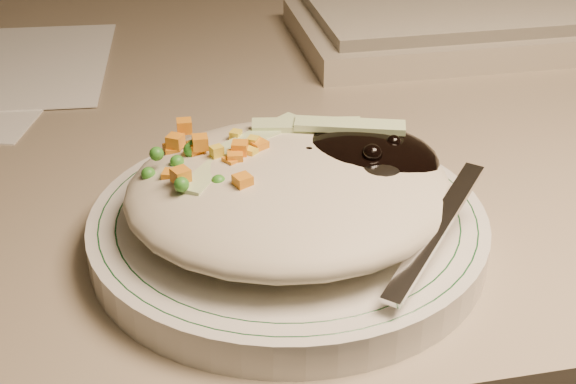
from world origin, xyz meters
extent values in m
cube|color=gray|center=(0.00, 1.38, 0.72)|extent=(1.40, 0.70, 0.04)
cylinder|color=silver|center=(-0.10, 1.17, 0.75)|extent=(0.24, 0.24, 0.02)
torus|color=#144723|center=(-0.10, 1.17, 0.76)|extent=(0.23, 0.23, 0.00)
torus|color=#144723|center=(-0.10, 1.17, 0.76)|extent=(0.21, 0.21, 0.00)
ellipsoid|color=#BEB59A|center=(-0.10, 1.16, 0.78)|extent=(0.19, 0.18, 0.04)
ellipsoid|color=black|center=(-0.05, 1.18, 0.79)|extent=(0.10, 0.09, 0.03)
ellipsoid|color=orange|center=(-0.14, 1.18, 0.78)|extent=(0.08, 0.08, 0.02)
sphere|color=black|center=(-0.08, 1.17, 0.79)|extent=(0.01, 0.01, 0.01)
sphere|color=black|center=(-0.05, 1.18, 0.79)|extent=(0.01, 0.01, 0.01)
sphere|color=black|center=(-0.03, 1.17, 0.80)|extent=(0.01, 0.01, 0.01)
sphere|color=black|center=(-0.04, 1.19, 0.79)|extent=(0.01, 0.01, 0.01)
sphere|color=black|center=(-0.05, 1.16, 0.80)|extent=(0.01, 0.01, 0.01)
sphere|color=black|center=(-0.06, 1.17, 0.79)|extent=(0.01, 0.01, 0.01)
sphere|color=black|center=(-0.04, 1.19, 0.79)|extent=(0.01, 0.01, 0.01)
cube|color=orange|center=(-0.15, 1.19, 0.80)|extent=(0.01, 0.01, 0.01)
cube|color=orange|center=(-0.13, 1.17, 0.79)|extent=(0.01, 0.01, 0.01)
cube|color=orange|center=(-0.16, 1.20, 0.80)|extent=(0.01, 0.01, 0.01)
cube|color=orange|center=(-0.12, 1.18, 0.80)|extent=(0.01, 0.01, 0.01)
cube|color=orange|center=(-0.13, 1.17, 0.80)|extent=(0.01, 0.01, 0.01)
cube|color=orange|center=(-0.16, 1.21, 0.79)|extent=(0.01, 0.01, 0.01)
cube|color=orange|center=(-0.15, 1.19, 0.80)|extent=(0.01, 0.01, 0.01)
cube|color=orange|center=(-0.13, 1.17, 0.80)|extent=(0.01, 0.01, 0.01)
cube|color=orange|center=(-0.11, 1.18, 0.80)|extent=(0.01, 0.01, 0.01)
cube|color=orange|center=(-0.15, 1.21, 0.80)|extent=(0.01, 0.01, 0.01)
cube|color=orange|center=(-0.16, 1.15, 0.80)|extent=(0.01, 0.01, 0.01)
cube|color=orange|center=(-0.13, 1.14, 0.80)|extent=(0.01, 0.01, 0.01)
cube|color=orange|center=(-0.16, 1.17, 0.79)|extent=(0.01, 0.01, 0.01)
cube|color=orange|center=(-0.16, 1.20, 0.79)|extent=(0.01, 0.01, 0.01)
sphere|color=#388C28|center=(-0.13, 1.18, 0.80)|extent=(0.01, 0.01, 0.01)
sphere|color=#388C28|center=(-0.16, 1.15, 0.80)|extent=(0.01, 0.01, 0.01)
sphere|color=#388C28|center=(-0.16, 1.18, 0.80)|extent=(0.01, 0.01, 0.01)
sphere|color=#388C28|center=(-0.17, 1.18, 0.80)|extent=(0.01, 0.01, 0.01)
sphere|color=#388C28|center=(-0.13, 1.19, 0.79)|extent=(0.01, 0.01, 0.01)
sphere|color=#388C28|center=(-0.12, 1.15, 0.79)|extent=(0.01, 0.01, 0.01)
sphere|color=#388C28|center=(-0.14, 1.18, 0.79)|extent=(0.01, 0.01, 0.01)
sphere|color=#388C28|center=(-0.15, 1.16, 0.79)|extent=(0.01, 0.01, 0.01)
sphere|color=#388C28|center=(-0.18, 1.18, 0.79)|extent=(0.01, 0.01, 0.01)
sphere|color=#388C28|center=(-0.15, 1.19, 0.80)|extent=(0.01, 0.01, 0.01)
sphere|color=#388C28|center=(-0.15, 1.19, 0.80)|extent=(0.01, 0.01, 0.01)
sphere|color=#388C28|center=(-0.16, 1.17, 0.79)|extent=(0.01, 0.01, 0.01)
sphere|color=#388C28|center=(-0.14, 1.15, 0.80)|extent=(0.01, 0.01, 0.01)
sphere|color=#388C28|center=(-0.11, 1.20, 0.79)|extent=(0.01, 0.01, 0.01)
cube|color=yellow|center=(-0.13, 1.18, 0.79)|extent=(0.01, 0.01, 0.01)
cube|color=yellow|center=(-0.12, 1.18, 0.80)|extent=(0.01, 0.01, 0.01)
cube|color=yellow|center=(-0.14, 1.19, 0.79)|extent=(0.01, 0.01, 0.01)
cube|color=yellow|center=(-0.14, 1.18, 0.80)|extent=(0.01, 0.01, 0.01)
cube|color=yellow|center=(-0.14, 1.17, 0.79)|extent=(0.01, 0.01, 0.01)
cube|color=yellow|center=(-0.11, 1.18, 0.80)|extent=(0.01, 0.01, 0.01)
cube|color=yellow|center=(-0.12, 1.20, 0.80)|extent=(0.01, 0.01, 0.01)
cube|color=yellow|center=(-0.13, 1.17, 0.79)|extent=(0.01, 0.01, 0.01)
cube|color=#B2D18C|center=(-0.11, 1.20, 0.80)|extent=(0.06, 0.05, 0.00)
cube|color=#B2D18C|center=(-0.08, 1.21, 0.80)|extent=(0.07, 0.03, 0.00)
cube|color=#B2D18C|center=(-0.14, 1.17, 0.80)|extent=(0.05, 0.06, 0.00)
cube|color=#B2D18C|center=(-0.05, 1.20, 0.80)|extent=(0.07, 0.03, 0.00)
cube|color=#B2D18C|center=(-0.09, 1.16, 0.79)|extent=(0.07, 0.03, 0.00)
ellipsoid|color=silver|center=(-0.05, 1.15, 0.79)|extent=(0.06, 0.06, 0.01)
cube|color=silver|center=(-0.03, 1.10, 0.78)|extent=(0.09, 0.09, 0.03)
cube|color=#A99F8B|center=(0.24, 1.49, 0.75)|extent=(0.52, 0.19, 0.03)
cube|color=beige|center=(0.24, 1.49, 0.77)|extent=(0.48, 0.16, 0.01)
camera|label=1|loc=(-0.18, 0.77, 1.02)|focal=50.00mm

